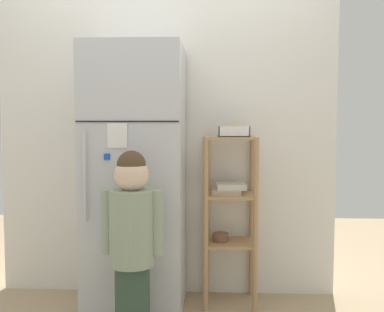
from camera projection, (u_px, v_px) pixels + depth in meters
ground_plane at (162, 309)px, 3.00m from camera, size 6.00×6.00×0.00m
kitchen_wall_back at (166, 140)px, 3.25m from camera, size 2.45×0.03×2.25m
refrigerator at (136, 179)px, 2.97m from camera, size 0.64×0.59×1.75m
child_standing at (132, 227)px, 2.50m from camera, size 0.35×0.26×1.10m
pantry_shelf_unit at (229, 205)px, 3.07m from camera, size 0.36×0.32×1.16m
fruit_bin at (235, 132)px, 3.02m from camera, size 0.21×0.17×0.08m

